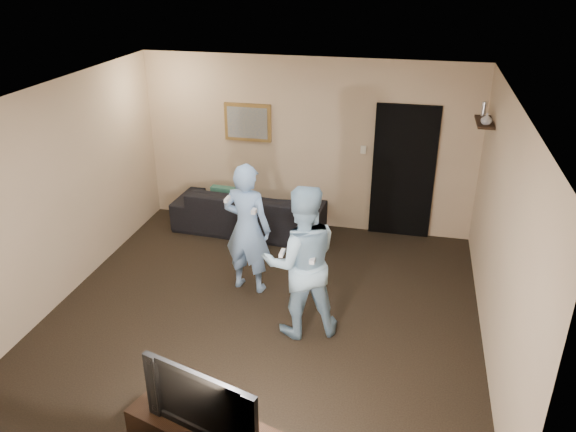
% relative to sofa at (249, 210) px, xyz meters
% --- Properties ---
extents(ground, '(5.00, 5.00, 0.00)m').
position_rel_sofa_xyz_m(ground, '(0.80, -2.09, -0.33)').
color(ground, black).
rests_on(ground, ground).
extents(ceiling, '(5.00, 5.00, 0.04)m').
position_rel_sofa_xyz_m(ceiling, '(0.80, -2.09, 2.27)').
color(ceiling, silver).
rests_on(ceiling, wall_back).
extents(wall_back, '(5.00, 0.04, 2.60)m').
position_rel_sofa_xyz_m(wall_back, '(0.80, 0.41, 0.97)').
color(wall_back, tan).
rests_on(wall_back, ground).
extents(wall_front, '(5.00, 0.04, 2.60)m').
position_rel_sofa_xyz_m(wall_front, '(0.80, -4.59, 0.97)').
color(wall_front, tan).
rests_on(wall_front, ground).
extents(wall_left, '(0.04, 5.00, 2.60)m').
position_rel_sofa_xyz_m(wall_left, '(-1.70, -2.09, 0.97)').
color(wall_left, tan).
rests_on(wall_left, ground).
extents(wall_right, '(0.04, 5.00, 2.60)m').
position_rel_sofa_xyz_m(wall_right, '(3.30, -2.09, 0.97)').
color(wall_right, tan).
rests_on(wall_right, ground).
extents(sofa, '(2.31, 1.00, 0.66)m').
position_rel_sofa_xyz_m(sofa, '(0.00, 0.00, 0.00)').
color(sofa, black).
rests_on(sofa, ground).
extents(throw_pillow, '(0.40, 0.15, 0.39)m').
position_rel_sofa_xyz_m(throw_pillow, '(-0.40, 0.00, 0.15)').
color(throw_pillow, '#184A3D').
rests_on(throw_pillow, sofa).
extents(painting_frame, '(0.72, 0.05, 0.57)m').
position_rel_sofa_xyz_m(painting_frame, '(-0.10, 0.38, 1.27)').
color(painting_frame, olive).
rests_on(painting_frame, wall_back).
extents(painting_canvas, '(0.62, 0.01, 0.47)m').
position_rel_sofa_xyz_m(painting_canvas, '(-0.10, 0.35, 1.27)').
color(painting_canvas, slate).
rests_on(painting_canvas, painting_frame).
extents(doorway, '(0.90, 0.06, 2.00)m').
position_rel_sofa_xyz_m(doorway, '(2.25, 0.38, 0.67)').
color(doorway, black).
rests_on(doorway, ground).
extents(light_switch, '(0.08, 0.02, 0.12)m').
position_rel_sofa_xyz_m(light_switch, '(1.65, 0.38, 0.97)').
color(light_switch, silver).
rests_on(light_switch, wall_back).
extents(wall_shelf, '(0.20, 0.60, 0.03)m').
position_rel_sofa_xyz_m(wall_shelf, '(3.19, -0.29, 1.66)').
color(wall_shelf, black).
rests_on(wall_shelf, wall_right).
extents(shelf_vase, '(0.16, 0.16, 0.14)m').
position_rel_sofa_xyz_m(shelf_vase, '(3.19, -0.47, 1.75)').
color(shelf_vase, '#ACACB1').
rests_on(shelf_vase, wall_shelf).
extents(shelf_figurine, '(0.06, 0.06, 0.18)m').
position_rel_sofa_xyz_m(shelf_figurine, '(3.19, -0.06, 1.76)').
color(shelf_figurine, silver).
rests_on(shelf_figurine, wall_shelf).
extents(television, '(1.02, 0.43, 0.59)m').
position_rel_sofa_xyz_m(television, '(0.99, -4.40, 0.47)').
color(television, black).
rests_on(television, tv_console).
extents(wii_player_left, '(0.67, 0.54, 1.68)m').
position_rel_sofa_xyz_m(wii_player_left, '(0.47, -1.61, 0.51)').
color(wii_player_left, '#7FA9DD').
rests_on(wii_player_left, ground).
extents(wii_player_right, '(1.04, 0.93, 1.76)m').
position_rel_sofa_xyz_m(wii_player_right, '(1.30, -2.34, 0.55)').
color(wii_player_right, '#92BBD5').
rests_on(wii_player_right, ground).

